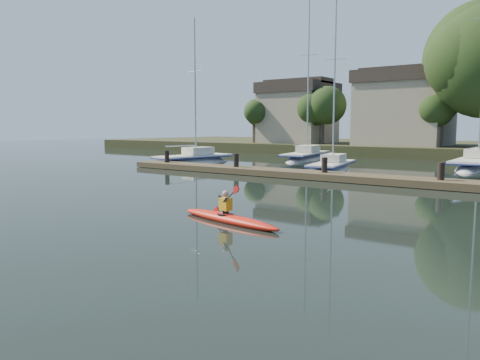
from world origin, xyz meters
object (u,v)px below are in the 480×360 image
Objects in this scene: dock at (378,179)px; sailboat_6 at (477,171)px; sailboat_0 at (194,166)px; kayak at (228,217)px; sailboat_1 at (332,173)px; sailboat_5 at (306,162)px.

sailboat_6 is (2.51, 12.65, -0.41)m from dock.
sailboat_6 reaches higher than sailboat_0.
sailboat_0 is at bearing 145.29° from kayak.
kayak is at bearing -86.05° from sailboat_1.
dock is 16.59m from sailboat_0.
sailboat_5 is (-10.80, 12.54, -0.39)m from dock.
sailboat_0 is 10.02m from sailboat_5.
dock is at bearing -55.99° from sailboat_1.
sailboat_6 is (13.32, 0.11, -0.01)m from sailboat_5.
sailboat_6 is at bearing 78.76° from dock.
sailboat_0 is 0.81× the size of sailboat_5.
sailboat_1 is (-4.50, 16.97, -0.33)m from kayak.
sailboat_0 is at bearing 165.96° from dock.
kayak is at bearing -96.75° from sailboat_6.
kayak is 0.34× the size of sailboat_1.
sailboat_0 is (-16.09, 4.02, -0.41)m from dock.
sailboat_0 is at bearing -131.35° from sailboat_5.
sailboat_1 is (-4.80, 4.82, -0.37)m from dock.
dock is 12.90m from sailboat_6.
sailboat_1 is (11.29, 0.80, 0.03)m from sailboat_0.
sailboat_1 reaches higher than sailboat_0.
sailboat_5 is (-10.50, 24.69, -0.35)m from kayak.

